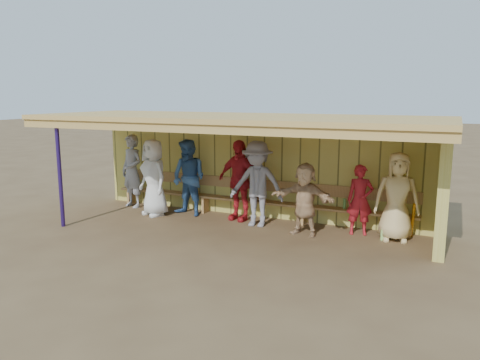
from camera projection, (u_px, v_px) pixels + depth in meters
name	position (u px, v px, depth m)	size (l,w,h in m)	color
ground	(233.00, 229.00, 10.35)	(90.00, 90.00, 0.00)	brown
player_a	(132.00, 171.00, 12.27)	(0.70, 0.46, 1.92)	gray
player_b	(154.00, 177.00, 11.42)	(0.92, 0.60, 1.88)	silver
player_c	(189.00, 178.00, 11.39)	(0.91, 0.71, 1.87)	#365F95
player_d	(239.00, 180.00, 10.98)	(1.12, 0.47, 1.91)	red
player_e	(257.00, 184.00, 10.45)	(1.25, 0.72, 1.93)	gray
player_f	(305.00, 199.00, 9.83)	(1.43, 0.46, 1.54)	tan
player_g	(360.00, 200.00, 9.86)	(0.54, 0.36, 1.49)	#AC1B23
player_h	(397.00, 197.00, 9.42)	(0.89, 0.58, 1.82)	#E2C47F
dugout_structure	(262.00, 151.00, 10.50)	(8.80, 3.20, 2.50)	#C6BA54
bench	(253.00, 196.00, 11.25)	(7.60, 0.34, 0.93)	#B3874D
dugout_equipment	(242.00, 198.00, 11.24)	(5.55, 0.62, 0.80)	#C58417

